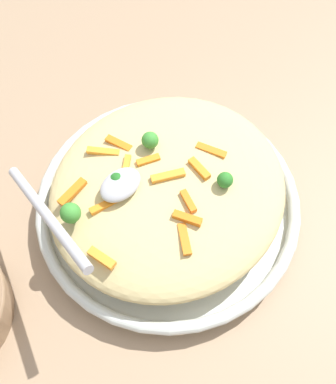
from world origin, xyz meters
name	(u,v)px	position (x,y,z in m)	size (l,w,h in m)	color
ground_plane	(168,212)	(0.00, 0.00, 0.00)	(2.40, 2.40, 0.00)	#9E7F60
serving_bowl	(168,205)	(0.00, 0.00, 0.02)	(0.36, 0.36, 0.04)	silver
pasta_mound	(168,189)	(0.00, 0.00, 0.06)	(0.32, 0.29, 0.06)	#D1BA7A
carrot_piece_0	(146,162)	(0.00, 0.04, 0.09)	(0.03, 0.01, 0.01)	orange
carrot_piece_1	(211,150)	(0.07, -0.01, 0.09)	(0.04, 0.01, 0.01)	orange
carrot_piece_2	(187,218)	(-0.02, -0.06, 0.09)	(0.04, 0.01, 0.01)	orange
carrot_piece_3	(119,144)	(-0.01, 0.08, 0.09)	(0.04, 0.01, 0.01)	orange
carrot_piece_4	(168,172)	(0.00, 0.00, 0.10)	(0.04, 0.01, 0.01)	orange
carrot_piece_5	(199,168)	(0.04, -0.02, 0.10)	(0.03, 0.01, 0.01)	orange
carrot_piece_6	(185,239)	(-0.04, -0.07, 0.09)	(0.04, 0.01, 0.01)	orange
carrot_piece_7	(103,152)	(-0.03, 0.09, 0.09)	(0.04, 0.01, 0.01)	orange
carrot_piece_8	(102,258)	(-0.13, -0.02, 0.09)	(0.03, 0.01, 0.01)	orange
carrot_piece_9	(126,168)	(-0.03, 0.05, 0.09)	(0.04, 0.01, 0.01)	orange
carrot_piece_10	(104,206)	(-0.08, 0.03, 0.09)	(0.04, 0.01, 0.01)	orange
carrot_piece_11	(72,192)	(-0.10, 0.07, 0.09)	(0.04, 0.01, 0.01)	orange
carrot_piece_12	(188,201)	(-0.01, -0.04, 0.10)	(0.03, 0.01, 0.01)	orange
broccoli_floret_0	(117,180)	(-0.05, 0.04, 0.10)	(0.02, 0.02, 0.02)	#205B1C
broccoli_floret_1	(71,213)	(-0.12, 0.04, 0.10)	(0.02, 0.02, 0.03)	#377928
broccoli_floret_2	(150,140)	(0.02, 0.05, 0.10)	(0.02, 0.02, 0.03)	#377928
broccoli_floret_3	(225,180)	(0.04, -0.06, 0.10)	(0.02, 0.02, 0.02)	#296820
serving_spoon	(91,197)	(-0.09, 0.04, 0.11)	(0.14, 0.19, 0.08)	#B7B7BC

